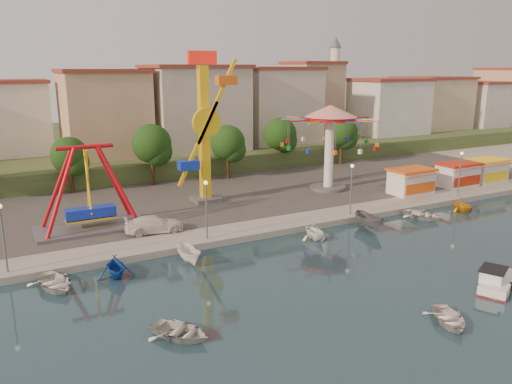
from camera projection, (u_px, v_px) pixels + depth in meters
ground at (374, 281)px, 37.06m from camera, size 200.00×200.00×0.00m
quay_deck at (144, 153)px, 90.05m from camera, size 200.00×100.00×0.60m
asphalt_pad at (214, 188)px, 62.59m from camera, size 90.00×28.00×0.01m
hill_terrace at (136, 143)px, 94.04m from camera, size 200.00×60.00×3.00m
pirate_ship_ride at (89, 190)px, 46.10m from camera, size 10.00×5.00×8.00m
kamikaze_tower at (207, 131)px, 54.70m from camera, size 5.20×3.10×16.50m
wave_swinger at (330, 128)px, 60.39m from camera, size 11.60×11.60×10.40m
booth_left at (411, 181)px, 59.70m from camera, size 5.40×3.78×3.08m
booth_mid at (458, 174)px, 63.35m from camera, size 5.40×3.78×3.08m
booth_right at (487, 170)px, 65.88m from camera, size 5.40×3.78×3.08m
lamp_post_0 at (4, 240)px, 36.49m from camera, size 0.14×0.14×5.00m
lamp_post_1 at (206, 212)px, 43.78m from camera, size 0.14×0.14×5.00m
lamp_post_2 at (351, 191)px, 51.08m from camera, size 0.14×0.14×5.00m
lamp_post_3 at (460, 175)px, 58.37m from camera, size 0.14×0.14×5.00m
tree_1 at (69, 155)px, 59.51m from camera, size 4.35×4.35×6.80m
tree_2 at (152, 144)px, 63.53m from camera, size 5.02×5.02×7.85m
tree_3 at (228, 143)px, 66.94m from camera, size 4.68×4.68×7.32m
tree_4 at (280, 134)px, 74.01m from camera, size 4.86×4.86×7.60m
tree_5 at (342, 132)px, 77.03m from camera, size 4.83×4.83×7.54m
building_1 at (11, 127)px, 69.53m from camera, size 12.33×9.01×8.63m
building_2 at (106, 113)px, 75.70m from camera, size 11.95×9.28×11.23m
building_3 at (199, 117)px, 79.53m from camera, size 12.59×10.50×9.20m
building_4 at (262, 112)px, 88.58m from camera, size 10.75×9.23×9.24m
building_5 at (330, 105)px, 92.80m from camera, size 12.77×10.96×11.21m
building_6 at (384, 100)px, 96.70m from camera, size 8.23×8.98×12.36m
building_7 at (410, 106)px, 106.77m from camera, size 11.59×10.93×8.76m
building_8 at (481, 96)px, 107.07m from camera, size 12.84×9.28×12.58m
building_9 at (509, 101)px, 116.01m from camera, size 12.95×9.17×9.21m
minaret at (334, 82)px, 96.63m from camera, size 2.80×2.80×18.00m
cabin_motorboat at (497, 282)px, 35.76m from camera, size 5.13×3.76×1.70m
rowboat_a at (180, 331)px, 29.19m from camera, size 4.42×4.68×0.79m
rowboat_b at (449, 318)px, 30.77m from camera, size 3.75×4.23×0.72m
van at (154, 224)px, 45.90m from camera, size 5.55×2.86×1.54m
moored_boat_0 at (54, 283)px, 35.70m from camera, size 3.95×4.81×0.87m
moored_boat_1 at (115, 266)px, 37.57m from camera, size 3.02×3.43×1.71m
moored_boat_2 at (189, 255)px, 40.31m from camera, size 1.40×3.64×1.40m
moored_boat_4 at (314, 231)px, 45.86m from camera, size 2.69×3.10×1.61m
moored_boat_5 at (369, 221)px, 48.80m from camera, size 2.00×4.19×1.56m
moored_boat_6 at (422, 215)px, 52.14m from camera, size 3.95×4.70×0.83m
moored_boat_7 at (462, 204)px, 54.80m from camera, size 2.71×3.08×1.54m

